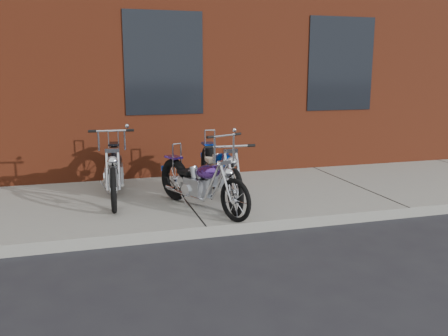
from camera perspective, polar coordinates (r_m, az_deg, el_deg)
name	(u,v)px	position (r m, az deg, el deg)	size (l,w,h in m)	color
ground	(206,238)	(6.05, -2.12, -8.41)	(120.00, 120.00, 0.00)	black
sidewalk	(183,201)	(7.42, -4.96, -4.03)	(22.00, 3.00, 0.15)	gray
chopper_purple	(200,184)	(6.65, -2.86, -1.96)	(0.88, 1.87, 1.12)	black
chopper_blue	(220,173)	(7.13, -0.52, -0.64)	(0.55, 2.27, 0.98)	black
chopper_third	(114,172)	(7.45, -13.07, -0.47)	(0.54, 2.22, 1.13)	black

